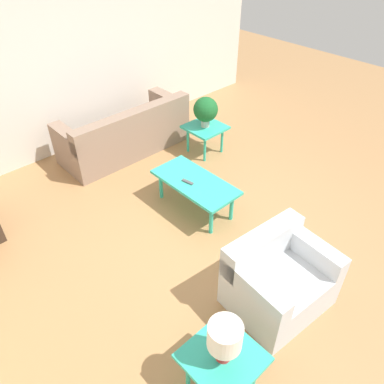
% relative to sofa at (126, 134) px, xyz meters
% --- Properties ---
extents(ground_plane, '(14.00, 14.00, 0.00)m').
position_rel_sofa_xyz_m(ground_plane, '(-2.27, 0.13, -0.31)').
color(ground_plane, '#A87A4C').
extents(wall_right, '(0.12, 7.20, 2.70)m').
position_rel_sofa_xyz_m(wall_right, '(0.79, 0.13, 1.04)').
color(wall_right, silver).
rests_on(wall_right, ground_plane).
extents(sofa, '(0.85, 2.06, 0.80)m').
position_rel_sofa_xyz_m(sofa, '(0.00, 0.00, 0.00)').
color(sofa, gray).
rests_on(sofa, ground_plane).
extents(armchair, '(0.85, 1.01, 0.77)m').
position_rel_sofa_xyz_m(armchair, '(-3.41, 0.59, 0.01)').
color(armchair, silver).
rests_on(armchair, ground_plane).
extents(coffee_table, '(1.15, 0.55, 0.44)m').
position_rel_sofa_xyz_m(coffee_table, '(-1.79, 0.18, 0.08)').
color(coffee_table, '#2DB79E').
rests_on(coffee_table, ground_plane).
extents(side_table_plant, '(0.57, 0.57, 0.46)m').
position_rel_sofa_xyz_m(side_table_plant, '(-0.87, -0.91, 0.09)').
color(side_table_plant, '#2DB79E').
rests_on(side_table_plant, ground_plane).
extents(side_table_lamp, '(0.57, 0.57, 0.46)m').
position_rel_sofa_xyz_m(side_table_lamp, '(-3.63, 1.62, 0.09)').
color(side_table_lamp, '#2DB79E').
rests_on(side_table_lamp, ground_plane).
extents(potted_plant, '(0.38, 0.38, 0.48)m').
position_rel_sofa_xyz_m(potted_plant, '(-0.87, -0.91, 0.43)').
color(potted_plant, '#B2ADA3').
rests_on(potted_plant, side_table_plant).
extents(table_lamp, '(0.27, 0.27, 0.40)m').
position_rel_sofa_xyz_m(table_lamp, '(-3.63, 1.62, 0.41)').
color(table_lamp, red).
rests_on(table_lamp, side_table_lamp).
extents(remote_control, '(0.16, 0.07, 0.02)m').
position_rel_sofa_xyz_m(remote_control, '(-1.76, 0.27, 0.14)').
color(remote_control, '#4C4C51').
rests_on(remote_control, coffee_table).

